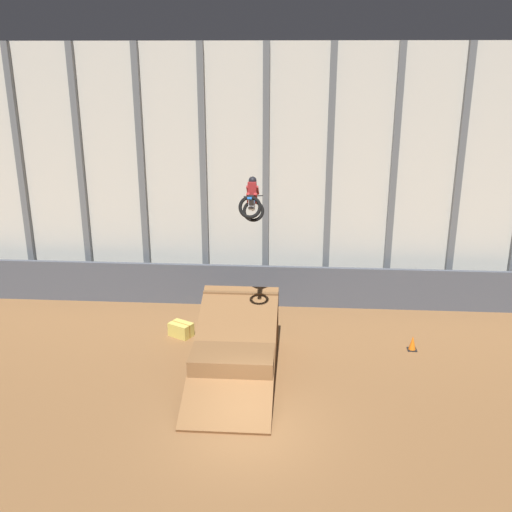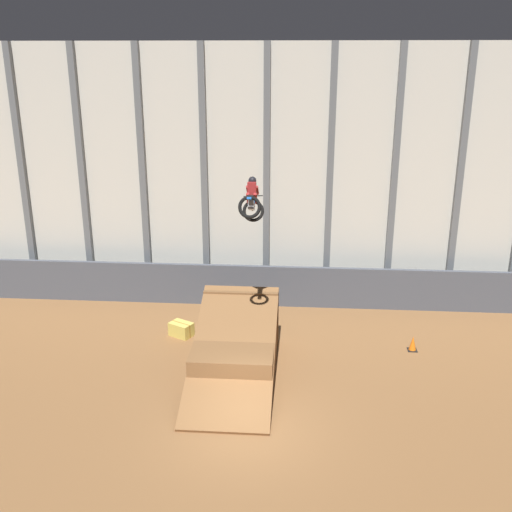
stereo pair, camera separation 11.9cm
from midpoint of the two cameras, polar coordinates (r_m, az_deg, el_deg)
The scene contains 7 objects.
ground_plane at distance 18.99m, azimuth -0.82°, elevation -16.20°, with size 60.00×60.00×0.00m, color brown.
arena_back_wall at distance 26.65m, azimuth 1.17°, elevation 7.54°, with size 32.00×0.40×11.36m.
lower_barrier at distance 26.95m, azimuth 0.97°, elevation -2.86°, with size 31.36×0.20×1.88m.
dirt_ramp at distance 22.00m, azimuth -1.71°, elevation -8.53°, with size 2.88×6.36×2.39m.
rider_bike_solo at distance 19.52m, azimuth -0.24°, elevation 5.16°, with size 0.74×1.68×1.64m.
traffic_cone_near_ramp at distance 24.04m, azimuth 14.84°, elevation -8.07°, with size 0.36×0.36×0.58m.
hay_bale_trackside at distance 24.56m, azimuth -6.99°, elevation -6.94°, with size 1.08×0.96×0.57m.
Camera 2 is at (1.49, -15.48, 10.91)m, focal length 42.00 mm.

